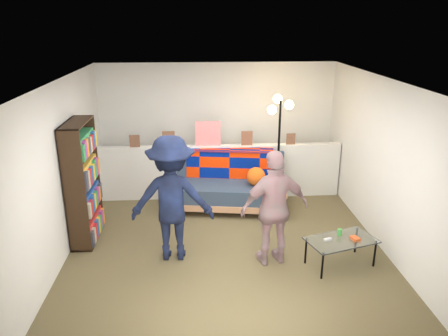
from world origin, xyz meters
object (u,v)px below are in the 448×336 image
person_left (172,199)px  floor_lamp (279,128)px  futon_sofa (230,185)px  coffee_table (341,241)px  bookshelf (83,186)px  person_right (275,208)px

person_left → floor_lamp: bearing=-131.9°
futon_sofa → coffee_table: 2.43m
floor_lamp → coffee_table: bearing=-77.9°
bookshelf → person_right: (2.69, -0.86, -0.05)m
coffee_table → person_right: (-0.89, 0.14, 0.44)m
bookshelf → person_left: size_ratio=1.03×
coffee_table → floor_lamp: floor_lamp is taller
person_left → person_right: person_left is taller
floor_lamp → person_left: floor_lamp is taller
floor_lamp → futon_sofa: bearing=-166.5°
bookshelf → floor_lamp: bearing=21.6°
floor_lamp → person_right: bearing=-101.3°
futon_sofa → floor_lamp: (0.87, 0.21, 0.97)m
bookshelf → person_right: 2.83m
bookshelf → floor_lamp: (3.11, 1.23, 0.53)m
futon_sofa → bookshelf: bearing=-155.5°
futon_sofa → bookshelf: bookshelf is taller
person_right → floor_lamp: bearing=-112.7°
floor_lamp → person_right: 2.21m
floor_lamp → person_right: size_ratio=1.22×
futon_sofa → person_left: size_ratio=1.22×
bookshelf → person_left: bookshelf is taller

